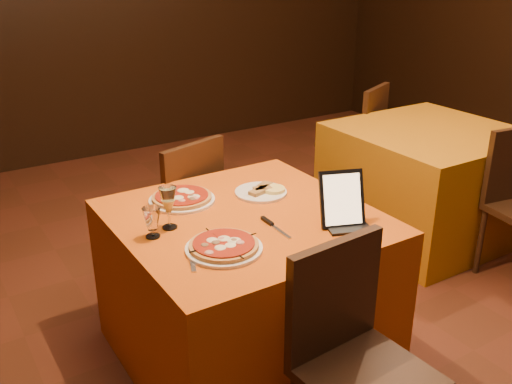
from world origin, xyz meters
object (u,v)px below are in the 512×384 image
water_glass (152,223)px  side_table (426,182)px  chair_main_far (173,213)px  pizza_near (224,247)px  pizza_far (182,199)px  chair_side_far (350,141)px  tablet (342,199)px  main_table (245,288)px  chair_main_near (368,377)px  wine_glass (169,207)px

water_glass → side_table: bearing=12.1°
chair_main_far → pizza_near: (-0.23, -1.03, 0.31)m
pizza_far → chair_side_far: bearing=27.5°
chair_side_far → chair_main_far: bearing=-9.1°
pizza_near → tablet: 0.55m
pizza_far → tablet: 0.76m
chair_side_far → tablet: bearing=22.6°
main_table → tablet: (0.31, -0.30, 0.49)m
chair_main_far → pizza_near: bearing=60.7°
side_table → pizza_far: pizza_far is taller
side_table → chair_main_far: (-1.76, 0.30, 0.08)m
chair_main_near → tablet: 0.75m
chair_main_near → chair_main_far: (0.00, 1.63, 0.00)m
chair_main_far → water_glass: size_ratio=7.00×
tablet → pizza_far: bearing=149.6°
main_table → side_table: same height
pizza_far → pizza_near: bearing=-97.3°
chair_side_far → pizza_far: (-1.93, -1.00, 0.31)m
chair_main_far → pizza_far: bearing=55.2°
chair_main_near → water_glass: size_ratio=7.00×
side_table → chair_side_far: chair_side_far is taller
main_table → chair_main_far: size_ratio=1.21×
chair_main_far → water_glass: (-0.42, -0.77, 0.36)m
side_table → chair_main_near: bearing=-143.0°
chair_side_far → pizza_far: 2.19m
pizza_near → pizza_far: same height
main_table → chair_main_far: bearing=90.0°
chair_side_far → pizza_near: size_ratio=2.97×
chair_main_far → pizza_far: chair_main_far is taller
side_table → wine_glass: bearing=-168.5°
chair_main_far → pizza_far: 0.61m
pizza_far → main_table: bearing=-60.1°
side_table → pizza_near: size_ratio=3.59×
main_table → side_table: size_ratio=1.00×
side_table → chair_side_far: (0.00, 0.80, 0.08)m
pizza_near → wine_glass: (-0.10, 0.30, 0.08)m
pizza_near → water_glass: water_glass is taller
chair_side_far → wine_glass: (-2.09, -1.23, 0.39)m
side_table → chair_side_far: size_ratio=1.21×
main_table → pizza_near: bearing=-135.1°
wine_glass → tablet: tablet is taller
chair_main_near → pizza_far: 1.18m
chair_main_near → pizza_far: size_ratio=2.92×
main_table → water_glass: (-0.42, 0.02, 0.44)m
pizza_near → side_table: bearing=19.9°
side_table → chair_side_far: bearing=90.0°
chair_side_far → pizza_far: bearing=2.6°
water_glass → pizza_far: bearing=46.1°
side_table → wine_glass: wine_glass is taller
chair_main_near → pizza_near: bearing=107.3°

